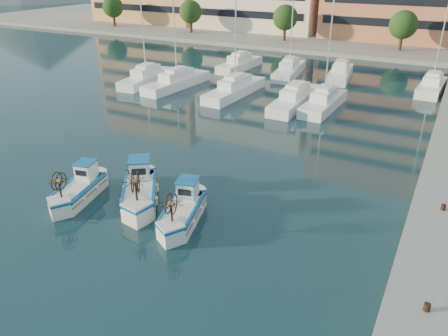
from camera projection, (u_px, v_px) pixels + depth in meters
ground at (166, 220)px, 23.51m from camera, size 300.00×300.00×0.00m
quay at (443, 202)px, 24.05m from camera, size 3.00×60.00×1.20m
yacht_marina at (288, 83)px, 47.30m from camera, size 38.35×21.41×11.50m
fishing_boat_a at (79, 188)px, 25.42m from camera, size 2.40×4.05×2.45m
fishing_boat_b at (140, 189)px, 25.09m from camera, size 3.96×4.58×2.81m
fishing_boat_c at (183, 209)px, 23.23m from camera, size 2.60×4.15×2.52m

